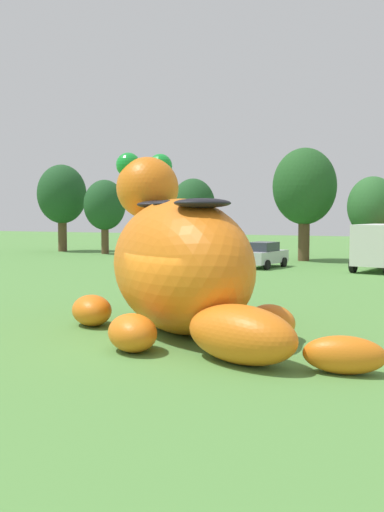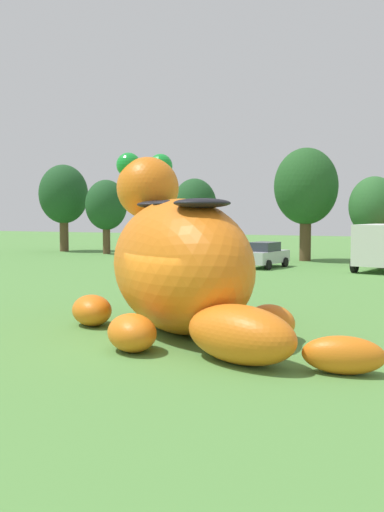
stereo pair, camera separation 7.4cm
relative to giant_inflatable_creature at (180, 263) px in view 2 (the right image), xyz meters
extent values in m
plane|color=#568E42|center=(0.04, -1.80, -2.12)|extent=(160.00, 160.00, 0.00)
ellipsoid|color=orange|center=(-0.02, 0.00, -0.06)|extent=(7.76, 7.71, 4.10)
ellipsoid|color=orange|center=(-2.24, 2.17, 2.43)|extent=(3.22, 3.21, 2.17)
sphere|color=green|center=(-2.89, 1.97, 3.24)|extent=(0.87, 0.87, 0.87)
sphere|color=green|center=(-2.05, 2.82, 3.24)|extent=(0.87, 0.87, 0.87)
ellipsoid|color=black|center=(-1.20, 1.15, 1.82)|extent=(2.09, 2.09, 0.27)
ellipsoid|color=black|center=(-0.02, 0.00, 1.82)|extent=(2.09, 2.09, 0.27)
ellipsoid|color=black|center=(1.28, -1.28, 1.82)|extent=(2.09, 2.09, 0.27)
ellipsoid|color=orange|center=(-3.05, -0.23, -1.61)|extent=(2.13, 2.12, 1.00)
ellipsoid|color=orange|center=(0.14, 3.03, -1.61)|extent=(2.13, 2.12, 1.00)
ellipsoid|color=orange|center=(-0.06, -2.90, -1.61)|extent=(2.13, 2.12, 1.00)
ellipsoid|color=orange|center=(2.88, 0.09, -1.61)|extent=(2.13, 2.12, 1.00)
ellipsoid|color=orange|center=(2.97, -2.93, -1.40)|extent=(3.67, 2.85, 1.44)
ellipsoid|color=orange|center=(5.45, -2.93, -1.68)|extent=(1.98, 1.11, 0.88)
cube|color=white|center=(-11.77, 22.96, -1.40)|extent=(1.86, 4.16, 0.80)
cube|color=#2D333D|center=(-11.77, 22.81, -0.70)|extent=(1.57, 2.03, 0.60)
cylinder|color=black|center=(-12.57, 24.26, -1.80)|extent=(0.27, 0.65, 0.64)
cylinder|color=black|center=(-10.87, 24.20, -1.80)|extent=(0.27, 0.65, 0.64)
cylinder|color=black|center=(-12.67, 21.72, -1.80)|extent=(0.27, 0.65, 0.64)
cylinder|color=black|center=(-10.97, 21.66, -1.80)|extent=(0.27, 0.65, 0.64)
cube|color=#1E7238|center=(-7.63, 22.80, -1.40)|extent=(2.07, 4.24, 0.80)
cube|color=#2D333D|center=(-7.65, 22.65, -0.70)|extent=(1.67, 2.10, 0.60)
cylinder|color=black|center=(-8.36, 24.15, -1.80)|extent=(0.30, 0.66, 0.64)
cylinder|color=black|center=(-6.67, 23.99, -1.80)|extent=(0.30, 0.66, 0.64)
cylinder|color=black|center=(-8.60, 21.62, -1.80)|extent=(0.30, 0.66, 0.64)
cylinder|color=black|center=(-6.90, 21.46, -1.80)|extent=(0.30, 0.66, 0.64)
cube|color=#B7BABF|center=(-3.78, 21.85, -1.40)|extent=(2.40, 4.34, 0.80)
cube|color=#2D333D|center=(-3.81, 21.70, -0.70)|extent=(1.82, 2.20, 0.60)
cylinder|color=black|center=(-4.39, 23.25, -1.80)|extent=(0.35, 0.67, 0.64)
cylinder|color=black|center=(-2.72, 22.95, -1.80)|extent=(0.35, 0.67, 0.64)
cylinder|color=black|center=(-4.84, 20.75, -1.80)|extent=(0.35, 0.67, 0.64)
cylinder|color=black|center=(-3.17, 20.45, -1.80)|extent=(0.35, 0.67, 0.64)
cube|color=silver|center=(3.56, 22.13, -0.42)|extent=(3.01, 4.94, 2.50)
cylinder|color=black|center=(3.25, 25.47, -1.67)|extent=(0.46, 0.94, 0.90)
cylinder|color=black|center=(2.20, 20.78, -1.67)|extent=(0.46, 0.94, 0.90)
cylinder|color=brown|center=(-26.26, 30.60, -0.67)|extent=(0.83, 0.83, 2.89)
ellipsoid|color=#1E4C23|center=(-26.26, 30.60, 3.31)|extent=(4.62, 4.62, 5.55)
cylinder|color=brown|center=(-20.69, 29.21, -0.96)|extent=(0.66, 0.66, 2.32)
ellipsoid|color=#1E4C23|center=(-20.69, 29.21, 2.25)|extent=(3.71, 3.71, 4.45)
cylinder|color=brown|center=(-12.25, 29.53, -0.97)|extent=(0.66, 0.66, 2.30)
ellipsoid|color=#1E4C23|center=(-12.25, 29.53, 2.21)|extent=(3.68, 3.68, 4.41)
cylinder|color=brown|center=(-2.64, 28.58, -0.61)|extent=(0.86, 0.86, 3.02)
ellipsoid|color=#235623|center=(-2.64, 28.58, 3.56)|extent=(4.83, 4.83, 5.79)
cylinder|color=brown|center=(2.48, 27.52, -1.02)|extent=(0.63, 0.63, 2.20)
ellipsoid|color=#2D662D|center=(2.48, 27.52, 2.02)|extent=(3.52, 3.52, 4.22)
camera|label=1|loc=(7.59, -16.60, 1.56)|focal=41.93mm
camera|label=2|loc=(7.65, -16.57, 1.56)|focal=41.93mm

